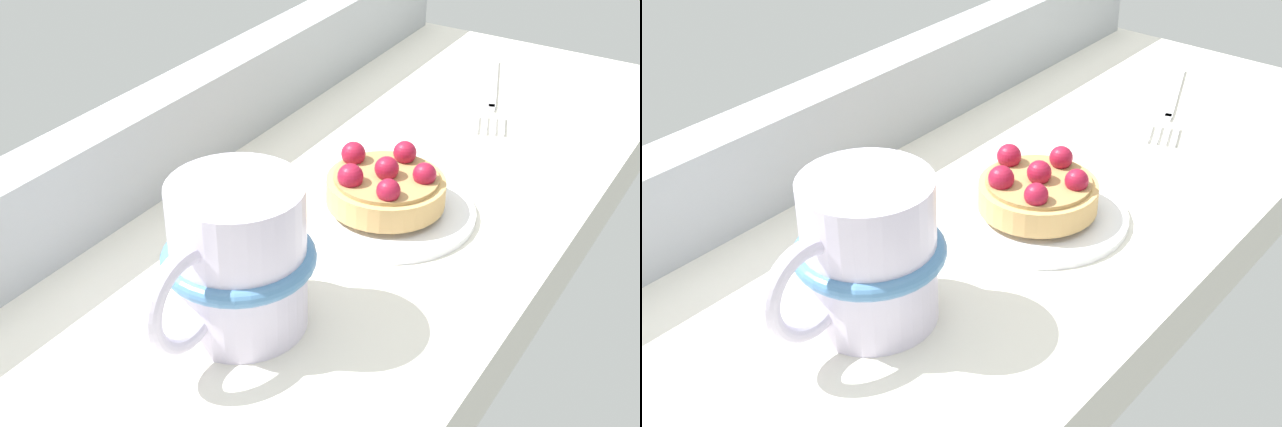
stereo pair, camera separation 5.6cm
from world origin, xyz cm
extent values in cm
cube|color=silver|center=(0.00, 0.00, -2.19)|extent=(82.36, 31.22, 4.39)
cube|color=#9EA3A8|center=(0.00, 13.63, 3.51)|extent=(80.71, 3.96, 7.02)
cylinder|color=white|center=(3.50, -3.10, 0.50)|extent=(12.89, 12.89, 0.99)
cylinder|color=white|center=(3.50, -3.10, 0.25)|extent=(7.09, 7.09, 0.50)
cylinder|color=tan|center=(3.50, -3.10, 1.91)|extent=(8.41, 8.41, 1.83)
cylinder|color=#AB854F|center=(3.50, -3.10, 2.98)|extent=(7.40, 7.40, 0.30)
sphere|color=maroon|center=(3.50, -3.10, 3.69)|extent=(1.72, 1.72, 1.72)
sphere|color=maroon|center=(6.25, -3.10, 3.70)|extent=(1.69, 1.69, 1.69)
sphere|color=maroon|center=(4.25, -0.45, 3.64)|extent=(1.77, 1.77, 1.77)
sphere|color=maroon|center=(1.38, -1.42, 3.58)|extent=(1.82, 1.82, 1.82)
sphere|color=maroon|center=(1.07, -4.53, 3.56)|extent=(1.65, 1.65, 1.65)
sphere|color=maroon|center=(4.37, -5.59, 3.55)|extent=(1.66, 1.66, 1.66)
cylinder|color=silver|center=(-11.70, -1.64, 4.67)|extent=(7.82, 7.82, 9.33)
torus|color=#4C7FB2|center=(-11.70, -1.64, 4.66)|extent=(8.98, 8.98, 1.12)
torus|color=silver|center=(-16.53, -1.64, 4.67)|extent=(6.32, 1.09, 6.32)
cube|color=silver|center=(29.11, -0.88, 0.30)|extent=(10.80, 4.64, 0.60)
cube|color=silver|center=(23.83, -2.87, 0.30)|extent=(1.32, 0.95, 0.60)
cube|color=silver|center=(20.17, -3.07, 0.30)|extent=(3.36, 1.46, 0.60)
cube|color=silver|center=(20.43, -3.76, 0.30)|extent=(3.36, 1.46, 0.60)
cube|color=silver|center=(20.69, -4.44, 0.30)|extent=(3.36, 1.46, 0.60)
cube|color=silver|center=(20.95, -5.13, 0.30)|extent=(3.36, 1.46, 0.60)
camera|label=1|loc=(-44.19, -27.26, 33.13)|focal=49.28mm
camera|label=2|loc=(-40.99, -31.80, 33.13)|focal=49.28mm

